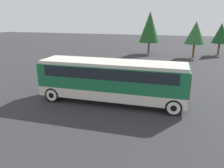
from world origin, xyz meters
TOP-DOWN VIEW (x-y plane):
  - ground_plane at (0.00, 0.00)m, footprint 120.00×120.00m
  - tour_bus at (0.10, 0.00)m, footprint 10.29×2.64m
  - parked_car_near at (-5.04, 5.17)m, footprint 4.08×1.95m
  - parked_car_mid at (-5.29, 7.58)m, footprint 4.35×1.90m
  - parked_car_far at (2.07, 7.72)m, footprint 4.67×1.98m
  - tree_left at (10.87, 23.68)m, footprint 2.48×2.48m
  - tree_center at (0.07, 21.86)m, footprint 3.24×3.24m
  - tree_right at (6.88, 20.22)m, footprint 2.89×2.89m

SIDE VIEW (x-z plane):
  - ground_plane at x=0.00m, z-range 0.00..0.00m
  - parked_car_mid at x=-5.29m, z-range 0.00..1.34m
  - parked_car_near at x=-5.04m, z-range -0.01..1.42m
  - parked_car_far at x=2.07m, z-range -0.01..1.48m
  - tour_bus at x=0.10m, z-range 0.31..3.28m
  - tree_left at x=10.87m, z-range 0.92..5.88m
  - tree_right at x=6.88m, z-range 1.01..6.27m
  - tree_center at x=0.07m, z-range 0.94..7.63m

